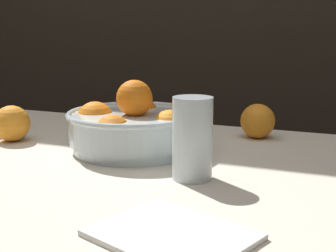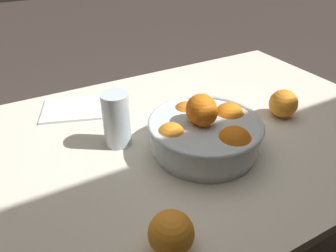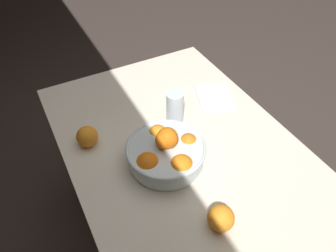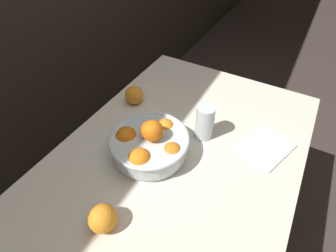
{
  "view_description": "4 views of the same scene",
  "coord_description": "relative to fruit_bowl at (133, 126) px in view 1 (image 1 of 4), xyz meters",
  "views": [
    {
      "loc": [
        0.43,
        -0.78,
        0.98
      ],
      "look_at": [
        0.09,
        0.05,
        0.79
      ],
      "focal_mm": 50.0,
      "sensor_mm": 36.0,
      "label": 1
    },
    {
      "loc": [
        0.4,
        0.64,
        1.22
      ],
      "look_at": [
        0.05,
        0.02,
        0.77
      ],
      "focal_mm": 35.0,
      "sensor_mm": 36.0,
      "label": 2
    },
    {
      "loc": [
        -0.69,
        0.45,
        1.65
      ],
      "look_at": [
        0.1,
        0.03,
        0.79
      ],
      "focal_mm": 35.0,
      "sensor_mm": 36.0,
      "label": 3
    },
    {
      "loc": [
        -0.53,
        -0.27,
        1.47
      ],
      "look_at": [
        0.08,
        0.06,
        0.8
      ],
      "focal_mm": 28.0,
      "sensor_mm": 36.0,
      "label": 4
    }
  ],
  "objects": [
    {
      "name": "dining_table",
      "position": [
        0.01,
        -0.09,
        -0.13
      ],
      "size": [
        1.3,
        0.84,
        0.72
      ],
      "color": "beige",
      "rests_on": "ground_plane"
    },
    {
      "name": "fruit_bowl",
      "position": [
        0.0,
        0.0,
        0.0
      ],
      "size": [
        0.28,
        0.28,
        0.15
      ],
      "color": "silver",
      "rests_on": "dining_table"
    },
    {
      "name": "juice_glass",
      "position": [
        0.18,
        -0.13,
        0.01
      ],
      "size": [
        0.07,
        0.07,
        0.14
      ],
      "color": "#F4A314",
      "rests_on": "dining_table"
    },
    {
      "name": "orange_loose_near_bowl",
      "position": [
        0.22,
        0.22,
        -0.01
      ],
      "size": [
        0.08,
        0.08,
        0.08
      ],
      "primitive_type": "sphere",
      "color": "orange",
      "rests_on": "dining_table"
    },
    {
      "name": "orange_loose_front",
      "position": [
        -0.3,
        -0.03,
        -0.01
      ],
      "size": [
        0.08,
        0.08,
        0.08
      ],
      "primitive_type": "sphere",
      "color": "orange",
      "rests_on": "dining_table"
    },
    {
      "name": "napkin",
      "position": [
        0.24,
        -0.37,
        -0.05
      ],
      "size": [
        0.23,
        0.2,
        0.01
      ],
      "primitive_type": "cube",
      "rotation": [
        0.0,
        0.0,
        -0.34
      ],
      "color": "white",
      "rests_on": "dining_table"
    }
  ]
}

